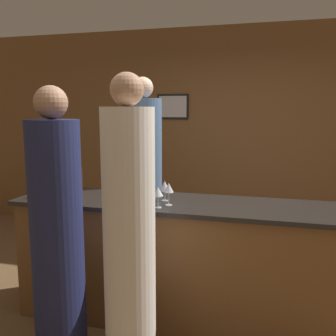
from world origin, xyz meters
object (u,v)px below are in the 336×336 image
Objects in this scene: guest_0 at (129,244)px; guest_1 at (57,237)px; wine_bottle_0 at (69,180)px; bartender at (144,187)px; wine_bottle_1 at (78,178)px.

guest_0 is 0.55m from guest_1.
guest_1 is at bearing -66.97° from wine_bottle_0.
wine_bottle_1 is (-0.43, -0.52, 0.16)m from bartender.
guest_1 is 0.91m from wine_bottle_1.
bartender is 6.25× the size of wine_bottle_0.
wine_bottle_0 is at bearing -88.10° from wine_bottle_1.
bartender is 6.82× the size of wine_bottle_1.
guest_0 reaches higher than guest_1.
guest_0 is 6.49× the size of wine_bottle_1.
guest_0 is at bearing 105.38° from bartender.
guest_1 is at bearing 171.14° from guest_0.
wine_bottle_1 is (-0.28, 0.83, 0.24)m from guest_1.
wine_bottle_1 is at bearing 132.08° from guest_0.
bartender is 1.50m from guest_0.
guest_1 is (-0.15, -1.36, -0.07)m from bartender.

